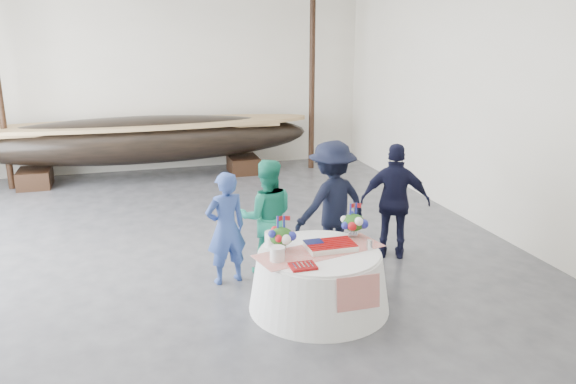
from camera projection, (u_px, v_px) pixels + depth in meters
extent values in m
cube|color=#3D3D42|center=(201.00, 256.00, 8.76)|extent=(10.00, 12.00, 0.01)
cube|color=silver|center=(163.00, 78.00, 13.66)|extent=(10.00, 0.02, 4.50)
cube|color=silver|center=(355.00, 287.00, 2.60)|extent=(10.00, 0.02, 4.50)
cube|color=silver|center=(491.00, 100.00, 9.47)|extent=(0.02, 12.00, 4.50)
cylinder|color=black|center=(312.00, 78.00, 13.72)|extent=(0.14, 0.14, 4.50)
cube|color=black|center=(35.00, 178.00, 12.54)|extent=(0.69, 0.89, 0.40)
cube|color=black|center=(243.00, 164.00, 13.82)|extent=(0.69, 0.89, 0.40)
ellipsoid|color=black|center=(142.00, 140.00, 12.97)|extent=(7.92, 1.58, 1.09)
cube|color=#9E7A4C|center=(141.00, 127.00, 12.89)|extent=(6.34, 1.04, 0.06)
cone|color=white|center=(319.00, 280.00, 7.05)|extent=(1.77, 1.77, 0.73)
cylinder|color=white|center=(320.00, 252.00, 6.95)|extent=(1.50, 1.50, 0.04)
cube|color=red|center=(320.00, 251.00, 6.94)|extent=(1.72, 0.90, 0.01)
cube|color=white|center=(330.00, 246.00, 6.99)|extent=(0.60, 0.40, 0.07)
cylinder|color=white|center=(277.00, 254.00, 6.62)|extent=(0.18, 0.18, 0.18)
cylinder|color=white|center=(272.00, 239.00, 7.07)|extent=(0.18, 0.18, 0.19)
cube|color=maroon|center=(303.00, 266.00, 6.45)|extent=(0.30, 0.24, 0.03)
cone|color=silver|center=(369.00, 245.00, 6.98)|extent=(0.09, 0.09, 0.12)
imported|color=navy|center=(226.00, 228.00, 7.65)|extent=(0.65, 0.50, 1.58)
imported|color=#1A8969|center=(267.00, 217.00, 7.97)|extent=(0.91, 0.76, 1.67)
imported|color=black|center=(332.00, 204.00, 8.25)|extent=(1.36, 1.01, 1.87)
imported|color=black|center=(395.00, 202.00, 8.49)|extent=(1.13, 0.84, 1.78)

